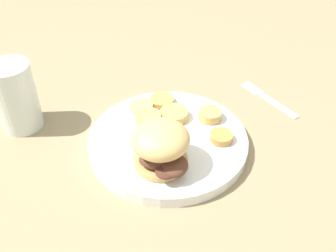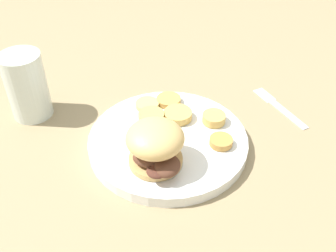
# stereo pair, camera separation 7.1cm
# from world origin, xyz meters

# --- Properties ---
(ground_plane) EXTENTS (4.00, 4.00, 0.00)m
(ground_plane) POSITION_xyz_m (0.00, 0.00, 0.00)
(ground_plane) COLOR #937F5B
(dinner_plate) EXTENTS (0.29, 0.29, 0.02)m
(dinner_plate) POSITION_xyz_m (0.00, 0.00, 0.01)
(dinner_plate) COLOR white
(dinner_plate) RESTS_ON ground_plane
(sandwich) EXTENTS (0.10, 0.11, 0.08)m
(sandwich) POSITION_xyz_m (-0.00, -0.07, 0.07)
(sandwich) COLOR tan
(sandwich) RESTS_ON dinner_plate
(potato_round_0) EXTENTS (0.05, 0.05, 0.01)m
(potato_round_0) POSITION_xyz_m (0.01, 0.06, 0.03)
(potato_round_0) COLOR tan
(potato_round_0) RESTS_ON dinner_plate
(potato_round_1) EXTENTS (0.05, 0.05, 0.02)m
(potato_round_1) POSITION_xyz_m (-0.04, 0.04, 0.03)
(potato_round_1) COLOR tan
(potato_round_1) RESTS_ON dinner_plate
(potato_round_2) EXTENTS (0.05, 0.05, 0.01)m
(potato_round_2) POSITION_xyz_m (-0.06, 0.08, 0.03)
(potato_round_2) COLOR #DBB766
(potato_round_2) RESTS_ON dinner_plate
(potato_round_3) EXTENTS (0.05, 0.05, 0.01)m
(potato_round_3) POSITION_xyz_m (-0.02, 0.10, 0.03)
(potato_round_3) COLOR tan
(potato_round_3) RESTS_ON dinner_plate
(potato_round_4) EXTENTS (0.04, 0.04, 0.02)m
(potato_round_4) POSITION_xyz_m (0.08, 0.06, 0.03)
(potato_round_4) COLOR tan
(potato_round_4) RESTS_ON dinner_plate
(potato_round_5) EXTENTS (0.04, 0.04, 0.01)m
(potato_round_5) POSITION_xyz_m (0.10, -0.00, 0.03)
(potato_round_5) COLOR #BC8942
(potato_round_5) RESTS_ON dinner_plate
(fork) EXTENTS (0.11, 0.13, 0.00)m
(fork) POSITION_xyz_m (0.20, 0.17, 0.00)
(fork) COLOR silver
(fork) RESTS_ON ground_plane
(drinking_glass) EXTENTS (0.08, 0.08, 0.14)m
(drinking_glass) POSITION_xyz_m (-0.29, 0.04, 0.07)
(drinking_glass) COLOR silver
(drinking_glass) RESTS_ON ground_plane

